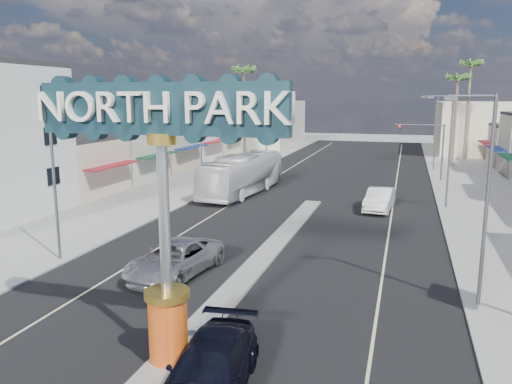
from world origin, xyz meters
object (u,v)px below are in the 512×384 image
Objects in this scene: streetlight_l_near at (56,170)px; palm_right_far at (471,70)px; gateway_sign at (163,191)px; palm_right_mid at (458,82)px; streetlight_l_far at (268,126)px; streetlight_r_near at (484,191)px; suv_right at (209,370)px; city_bus at (243,174)px; car_parked_right at (380,199)px; traffic_signal_right at (425,140)px; traffic_signal_left at (259,136)px; streetlight_r_mid at (448,145)px; suv_left at (175,259)px; palm_left_far at (244,75)px; streetlight_r_far at (434,128)px; streetlight_l_mid at (203,139)px.

palm_right_far is at bearing 63.94° from streetlight_l_near.
palm_right_mid reaches higher than gateway_sign.
streetlight_l_far is 0.74× the size of palm_right_mid.
streetlight_r_near is 0.74× the size of palm_right_mid.
suv_right is 0.43× the size of city_bus.
car_parked_right is (3.50, 27.03, 0.06)m from suv_right.
palm_right_far reaches higher than traffic_signal_right.
streetlight_r_near reaches higher than traffic_signal_left.
streetlight_r_near is 1.00× the size of streetlight_r_mid.
streetlight_l_near is 24.20m from car_parked_right.
palm_right_far reaches higher than suv_left.
streetlight_r_mid is (0.00, 20.00, 0.00)m from streetlight_r_near.
traffic_signal_left reaches higher than car_parked_right.
streetlight_l_far is 46.90m from streetlight_r_near.
streetlight_r_mid is 33.14m from palm_right_far.
palm_left_far is (-2.57, -2.00, 6.43)m from streetlight_l_far.
streetlight_r_far is 0.69× the size of city_bus.
streetlight_r_far is 25.12m from car_parked_right.
palm_right_mid is (23.43, 4.00, 5.54)m from streetlight_l_far.
streetlight_l_mid is (-10.43, 28.02, -0.86)m from gateway_sign.
streetlight_l_near is at bearing 137.46° from suv_right.
palm_right_far is (5.82, 18.01, 8.11)m from traffic_signal_right.
palm_right_mid is at bearing 77.91° from suv_left.
suv_left is at bearing -109.54° from palm_right_far.
car_parked_right is (-9.50, -34.27, -11.50)m from palm_right_far.
streetlight_r_far is at bearing 4.88° from palm_left_far.
streetlight_r_near is 20.00m from streetlight_r_mid.
palm_right_far is at bearing 72.29° from suv_right.
streetlight_l_far is 7.21m from palm_left_far.
gateway_sign reaches higher than traffic_signal_right.
streetlight_r_far is (0.00, 42.00, 0.00)m from streetlight_r_near.
gateway_sign is 1.53× the size of traffic_signal_left.
streetlight_l_near is at bearing -116.06° from palm_right_far.
streetlight_l_mid is at bearing -132.03° from palm_right_mid.
streetlight_l_far and streetlight_r_far have the same top height.
streetlight_l_mid is 21.16m from palm_left_far.
palm_left_far is (-22.18, 6.01, 7.22)m from traffic_signal_right.
palm_left_far is (-23.43, 40.00, 6.43)m from streetlight_r_near.
traffic_signal_left is 0.46× the size of city_bus.
traffic_signal_left is at bearing 119.99° from streetlight_r_near.
car_parked_right is at bearing -8.10° from streetlight_l_mid.
city_bus is (3.43, 21.08, -3.25)m from streetlight_l_near.
streetlight_l_near is at bearing 180.00° from streetlight_r_near.
traffic_signal_left reaches higher than suv_right.
suv_left is at bearing -80.73° from streetlight_l_far.
traffic_signal_left is 0.67× the size of streetlight_r_far.
gateway_sign is 1.71× the size of car_parked_right.
gateway_sign is 5.63m from suv_right.
traffic_signal_right is at bearing -107.90° from palm_right_far.
traffic_signal_right is at bearing 35.50° from streetlight_l_mid.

